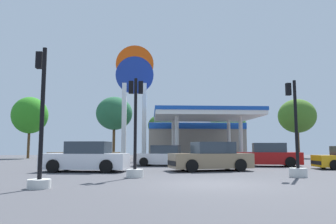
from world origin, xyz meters
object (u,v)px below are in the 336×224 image
at_px(tree_0, 30,115).
at_px(tree_3, 228,125).
at_px(station_pole_sign, 135,88).
at_px(tree_4, 297,116).
at_px(tree_2, 161,126).
at_px(tree_1, 114,114).
at_px(car_5, 267,156).
at_px(traffic_signal_0, 135,144).
at_px(car_1, 85,156).
at_px(car_4, 164,157).
at_px(car_0, 211,158).
at_px(traffic_signal_2, 40,146).
at_px(car_2, 86,158).
at_px(traffic_signal_1, 297,153).

relative_size(tree_0, tree_3, 1.22).
relative_size(station_pole_sign, tree_0, 1.47).
bearing_deg(tree_4, tree_0, -179.02).
bearing_deg(tree_2, station_pole_sign, -107.79).
bearing_deg(tree_1, tree_0, 174.52).
xyz_separation_m(car_5, traffic_signal_0, (-8.87, -7.95, 0.71)).
distance_m(car_1, tree_1, 16.71).
height_order(car_4, traffic_signal_0, traffic_signal_0).
bearing_deg(tree_3, car_0, -106.35).
relative_size(traffic_signal_2, tree_1, 0.63).
bearing_deg(car_2, car_0, 2.42).
relative_size(station_pole_sign, traffic_signal_2, 2.35).
bearing_deg(car_2, car_4, 49.42).
bearing_deg(car_4, traffic_signal_0, -100.75).
height_order(station_pole_sign, tree_4, station_pole_sign).
bearing_deg(car_5, tree_1, 127.57).
xyz_separation_m(car_2, car_4, (4.50, 5.25, -0.08)).
height_order(car_0, traffic_signal_0, traffic_signal_0).
height_order(car_5, tree_1, tree_1).
distance_m(car_4, tree_0, 23.13).
bearing_deg(traffic_signal_2, traffic_signal_0, 51.40).
xyz_separation_m(station_pole_sign, car_5, (9.71, -7.42, -6.07)).
height_order(car_0, car_4, car_0).
bearing_deg(car_5, tree_2, 112.97).
bearing_deg(tree_2, car_4, -91.20).
bearing_deg(car_1, tree_2, 70.04).
distance_m(car_5, traffic_signal_0, 11.93).
distance_m(car_1, car_4, 5.52).
bearing_deg(tree_1, traffic_signal_1, -65.98).
relative_size(car_1, tree_3, 0.79).
bearing_deg(car_5, traffic_signal_0, -138.14).
height_order(traffic_signal_2, tree_0, tree_0).
distance_m(traffic_signal_0, tree_0, 29.08).
height_order(tree_3, tree_4, tree_4).
bearing_deg(car_0, car_5, 40.76).
xyz_separation_m(tree_0, tree_4, (33.48, 0.57, 0.14)).
height_order(car_1, traffic_signal_0, traffic_signal_0).
distance_m(car_2, car_5, 12.50).
height_order(car_2, traffic_signal_2, traffic_signal_2).
relative_size(traffic_signal_1, tree_1, 0.59).
height_order(car_0, car_2, car_2).
xyz_separation_m(station_pole_sign, tree_4, (20.36, 10.45, -1.48)).
relative_size(car_4, traffic_signal_0, 0.98).
height_order(traffic_signal_0, tree_3, tree_3).
distance_m(station_pole_sign, tree_2, 9.70).
bearing_deg(traffic_signal_2, car_0, 46.87).
distance_m(traffic_signal_0, tree_4, 32.60).
relative_size(car_0, tree_1, 0.65).
distance_m(station_pole_sign, tree_1, 9.44).
distance_m(car_5, tree_2, 17.91).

